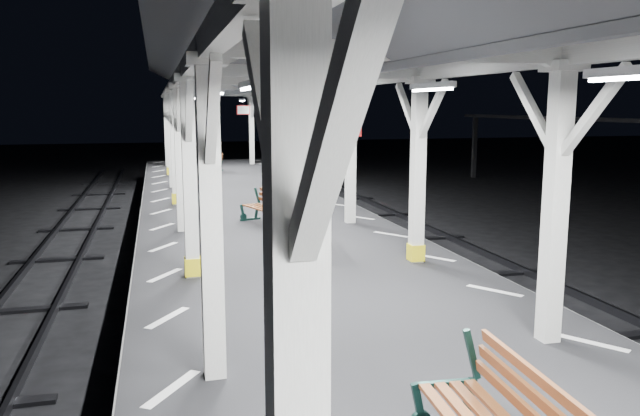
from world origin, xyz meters
name	(u,v)px	position (x,y,z in m)	size (l,w,h in m)	color
ground	(342,369)	(0.00, 0.00, 0.00)	(120.00, 120.00, 0.00)	black
platform	(342,337)	(0.00, 0.00, 0.50)	(6.00, 50.00, 1.00)	black
hazard_stripes_left	(168,318)	(-2.45, 0.00, 1.00)	(1.00, 48.00, 0.01)	silver
hazard_stripes_right	(494,291)	(2.45, 0.00, 1.00)	(1.00, 48.00, 0.01)	silver
track_right	(629,333)	(5.00, 0.00, 0.08)	(2.20, 60.00, 0.16)	#2D2D33
canopy	(344,50)	(0.00, -0.02, 4.56)	(5.40, 49.00, 4.65)	silver
bench_mid	(297,227)	(0.07, 3.30, 1.50)	(0.84, 1.78, 0.93)	#102D28
bench_far	(267,207)	(-0.01, 6.27, 1.44)	(0.99, 1.61, 0.82)	#102D28
bench_extra	(218,163)	(0.01, 18.54, 1.42)	(0.75, 1.53, 0.79)	#102D28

